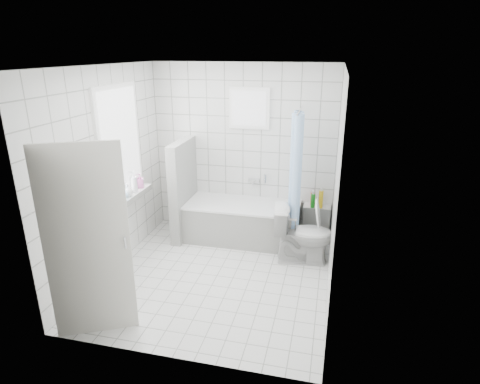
# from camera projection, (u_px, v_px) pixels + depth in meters

# --- Properties ---
(ground) EXTENTS (3.00, 3.00, 0.00)m
(ground) POSITION_uv_depth(u_px,v_px,m) (217.00, 276.00, 5.19)
(ground) COLOR white
(ground) RESTS_ON ground
(ceiling) EXTENTS (3.00, 3.00, 0.00)m
(ceiling) POSITION_uv_depth(u_px,v_px,m) (212.00, 66.00, 4.31)
(ceiling) COLOR white
(ceiling) RESTS_ON ground
(wall_back) EXTENTS (2.80, 0.02, 2.60)m
(wall_back) POSITION_uv_depth(u_px,v_px,m) (243.00, 151.00, 6.12)
(wall_back) COLOR white
(wall_back) RESTS_ON ground
(wall_front) EXTENTS (2.80, 0.02, 2.60)m
(wall_front) POSITION_uv_depth(u_px,v_px,m) (163.00, 234.00, 3.37)
(wall_front) COLOR white
(wall_front) RESTS_ON ground
(wall_left) EXTENTS (0.02, 3.00, 2.60)m
(wall_left) POSITION_uv_depth(u_px,v_px,m) (108.00, 172.00, 5.05)
(wall_left) COLOR white
(wall_left) RESTS_ON ground
(wall_right) EXTENTS (0.02, 3.00, 2.60)m
(wall_right) POSITION_uv_depth(u_px,v_px,m) (336.00, 189.00, 4.44)
(wall_right) COLOR white
(wall_right) RESTS_ON ground
(window_left) EXTENTS (0.01, 0.90, 1.40)m
(window_left) POSITION_uv_depth(u_px,v_px,m) (121.00, 144.00, 5.22)
(window_left) COLOR white
(window_left) RESTS_ON wall_left
(window_back) EXTENTS (0.50, 0.01, 0.50)m
(window_back) POSITION_uv_depth(u_px,v_px,m) (249.00, 109.00, 5.84)
(window_back) COLOR white
(window_back) RESTS_ON wall_back
(window_sill) EXTENTS (0.18, 1.02, 0.08)m
(window_sill) POSITION_uv_depth(u_px,v_px,m) (130.00, 198.00, 5.46)
(window_sill) COLOR white
(window_sill) RESTS_ON wall_left
(door) EXTENTS (0.73, 0.39, 2.00)m
(door) POSITION_uv_depth(u_px,v_px,m) (88.00, 244.00, 3.85)
(door) COLOR silver
(door) RESTS_ON ground
(bathtub) EXTENTS (1.70, 0.77, 0.58)m
(bathtub) POSITION_uv_depth(u_px,v_px,m) (243.00, 222.00, 6.10)
(bathtub) COLOR white
(bathtub) RESTS_ON ground
(partition_wall) EXTENTS (0.15, 0.85, 1.50)m
(partition_wall) POSITION_uv_depth(u_px,v_px,m) (183.00, 190.00, 6.10)
(partition_wall) COLOR white
(partition_wall) RESTS_ON ground
(tiled_ledge) EXTENTS (0.40, 0.24, 0.55)m
(tiled_ledge) POSITION_uv_depth(u_px,v_px,m) (316.00, 223.00, 6.10)
(tiled_ledge) COLOR white
(tiled_ledge) RESTS_ON ground
(toilet) EXTENTS (0.84, 0.54, 0.80)m
(toilet) POSITION_uv_depth(u_px,v_px,m) (303.00, 234.00, 5.42)
(toilet) COLOR silver
(toilet) RESTS_ON ground
(curtain_rod) EXTENTS (0.02, 0.80, 0.02)m
(curtain_rod) POSITION_uv_depth(u_px,v_px,m) (300.00, 110.00, 5.33)
(curtain_rod) COLOR silver
(curtain_rod) RESTS_ON wall_back
(shower_curtain) EXTENTS (0.14, 0.48, 1.78)m
(shower_curtain) POSITION_uv_depth(u_px,v_px,m) (296.00, 177.00, 5.52)
(shower_curtain) COLOR #539EF6
(shower_curtain) RESTS_ON curtain_rod
(tub_faucet) EXTENTS (0.18, 0.06, 0.06)m
(tub_faucet) POSITION_uv_depth(u_px,v_px,m) (254.00, 180.00, 6.20)
(tub_faucet) COLOR silver
(tub_faucet) RESTS_ON wall_back
(sill_bottles) EXTENTS (0.20, 0.67, 0.30)m
(sill_bottles) POSITION_uv_depth(u_px,v_px,m) (131.00, 186.00, 5.44)
(sill_bottles) COLOR white
(sill_bottles) RESTS_ON window_sill
(ledge_bottles) EXTENTS (0.19, 0.14, 0.27)m
(ledge_bottles) POSITION_uv_depth(u_px,v_px,m) (316.00, 200.00, 5.93)
(ledge_bottles) COLOR #178E1D
(ledge_bottles) RESTS_ON tiled_ledge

